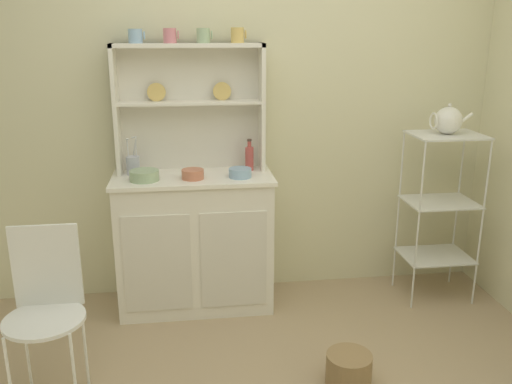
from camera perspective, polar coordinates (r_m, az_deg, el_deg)
wall_back at (r=3.49m, az=-1.41°, el=9.33°), size 3.84×0.05×2.50m
hutch_cabinet at (r=3.42m, az=-6.39°, el=-5.00°), size 0.96×0.45×0.85m
hutch_shelf_unit at (r=3.37m, az=-6.93°, el=9.66°), size 0.89×0.18×0.76m
bakers_rack at (r=3.64m, az=18.68°, el=-0.56°), size 0.43×0.34×1.08m
wire_chair at (r=2.69m, az=-21.08°, el=-10.47°), size 0.36×0.36×0.85m
floor_basket at (r=2.87m, az=9.64°, el=-17.76°), size 0.23×0.23×0.16m
cup_sky_0 at (r=3.32m, az=-12.43°, el=15.59°), size 0.09×0.08×0.08m
cup_rose_1 at (r=3.31m, az=-8.94°, el=15.80°), size 0.09×0.08×0.08m
cup_sage_2 at (r=3.31m, az=-5.49°, el=15.92°), size 0.09×0.08×0.08m
cup_gold_3 at (r=3.32m, az=-1.92°, el=16.02°), size 0.09×0.08×0.09m
bowl_mixing_large at (r=3.22m, az=-11.57°, el=1.70°), size 0.17×0.17×0.06m
bowl_floral_medium at (r=3.21m, az=-6.61°, el=1.86°), size 0.13×0.13×0.06m
bowl_cream_small at (r=3.23m, az=-1.66°, el=2.01°), size 0.13×0.13×0.05m
jam_bottle at (r=3.38m, az=-0.69°, el=3.60°), size 0.05×0.05×0.20m
utensil_jar at (r=3.37m, az=-12.69°, el=2.79°), size 0.08×0.08×0.23m
porcelain_teapot at (r=3.53m, az=19.39°, el=7.05°), size 0.26×0.17×0.19m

